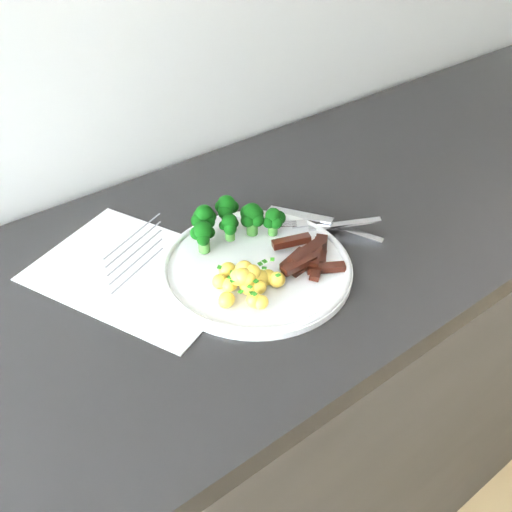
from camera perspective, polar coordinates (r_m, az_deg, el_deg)
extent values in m
cube|color=black|center=(1.31, 1.56, -14.47)|extent=(2.49, 0.62, 0.93)
cube|color=white|center=(0.92, -11.51, -1.48)|extent=(0.33, 0.38, 0.00)
cube|color=slate|center=(1.00, -12.04, 2.02)|extent=(0.14, 0.06, 0.00)
cube|color=slate|center=(0.98, -11.92, 1.23)|extent=(0.13, 0.06, 0.00)
cube|color=slate|center=(0.96, -11.80, 0.41)|extent=(0.13, 0.06, 0.00)
cube|color=slate|center=(0.94, -11.67, -0.45)|extent=(0.12, 0.06, 0.00)
cube|color=slate|center=(0.92, -11.53, -1.34)|extent=(0.12, 0.05, 0.00)
cylinder|color=white|center=(0.90, 0.00, -1.22)|extent=(0.30, 0.30, 0.01)
torus|color=white|center=(0.90, 0.00, -0.91)|extent=(0.30, 0.30, 0.01)
cylinder|color=#306021|center=(0.93, -2.58, 2.21)|extent=(0.02, 0.02, 0.02)
sphere|color=black|center=(0.93, -2.21, 3.26)|extent=(0.02, 0.02, 0.02)
sphere|color=black|center=(0.92, -3.21, 3.03)|extent=(0.02, 0.02, 0.02)
sphere|color=black|center=(0.91, -2.57, 2.71)|extent=(0.02, 0.02, 0.02)
sphere|color=black|center=(0.91, -2.63, 3.44)|extent=(0.03, 0.03, 0.03)
cylinder|color=#306021|center=(0.96, -0.38, 2.88)|extent=(0.02, 0.02, 0.03)
sphere|color=black|center=(0.95, 0.04, 4.22)|extent=(0.02, 0.02, 0.02)
sphere|color=black|center=(0.95, -0.76, 4.28)|extent=(0.03, 0.03, 0.03)
sphere|color=black|center=(0.94, -0.84, 3.54)|extent=(0.02, 0.02, 0.02)
sphere|color=black|center=(0.94, 0.13, 3.58)|extent=(0.02, 0.02, 0.02)
sphere|color=black|center=(0.94, -0.39, 4.35)|extent=(0.03, 0.03, 0.03)
cylinder|color=#306021|center=(0.92, -5.15, 1.12)|extent=(0.02, 0.02, 0.03)
sphere|color=black|center=(0.92, -4.65, 2.33)|extent=(0.02, 0.02, 0.02)
sphere|color=black|center=(0.91, -5.84, 2.27)|extent=(0.02, 0.02, 0.02)
sphere|color=black|center=(0.90, -5.23, 1.63)|extent=(0.02, 0.02, 0.02)
sphere|color=black|center=(0.90, -5.25, 2.56)|extent=(0.03, 0.03, 0.03)
cylinder|color=#306021|center=(0.96, -2.89, 3.75)|extent=(0.02, 0.02, 0.02)
sphere|color=black|center=(0.96, -2.33, 4.89)|extent=(0.02, 0.02, 0.02)
sphere|color=black|center=(0.96, -3.47, 4.89)|extent=(0.02, 0.02, 0.02)
sphere|color=black|center=(0.94, -3.05, 4.35)|extent=(0.02, 0.02, 0.02)
sphere|color=black|center=(0.95, -2.94, 5.16)|extent=(0.03, 0.03, 0.03)
cylinder|color=#306021|center=(0.94, -5.03, 2.74)|extent=(0.02, 0.02, 0.03)
sphere|color=black|center=(0.93, -4.51, 3.90)|extent=(0.02, 0.02, 0.02)
sphere|color=black|center=(0.94, -5.58, 3.96)|extent=(0.02, 0.02, 0.02)
sphere|color=black|center=(0.92, -5.73, 3.50)|extent=(0.02, 0.02, 0.02)
sphere|color=black|center=(0.92, -4.68, 3.36)|extent=(0.02, 0.02, 0.02)
sphere|color=black|center=(0.92, -5.13, 4.17)|extent=(0.03, 0.03, 0.03)
cylinder|color=#306021|center=(0.96, 1.67, 2.75)|extent=(0.02, 0.02, 0.02)
sphere|color=black|center=(0.95, 2.25, 3.79)|extent=(0.02, 0.02, 0.02)
sphere|color=black|center=(0.95, 1.46, 3.90)|extent=(0.02, 0.02, 0.02)
sphere|color=black|center=(0.94, 1.27, 3.34)|extent=(0.02, 0.02, 0.02)
sphere|color=black|center=(0.94, 2.00, 3.29)|extent=(0.02, 0.02, 0.02)
sphere|color=black|center=(0.94, 1.70, 4.00)|extent=(0.03, 0.03, 0.03)
ellipsoid|color=yellow|center=(0.85, -0.77, -2.83)|extent=(0.03, 0.03, 0.02)
ellipsoid|color=yellow|center=(0.85, 0.37, -2.26)|extent=(0.03, 0.03, 0.03)
ellipsoid|color=yellow|center=(0.84, 0.29, -3.09)|extent=(0.02, 0.02, 0.02)
ellipsoid|color=yellow|center=(0.82, -0.21, -4.37)|extent=(0.02, 0.02, 0.02)
ellipsoid|color=yellow|center=(0.82, -2.93, -4.35)|extent=(0.03, 0.02, 0.02)
ellipsoid|color=yellow|center=(0.86, -3.62, -2.53)|extent=(0.02, 0.02, 0.02)
ellipsoid|color=yellow|center=(0.84, -0.68, -3.10)|extent=(0.03, 0.02, 0.02)
ellipsoid|color=yellow|center=(0.86, 2.08, -2.34)|extent=(0.03, 0.02, 0.02)
ellipsoid|color=yellow|center=(0.85, -0.08, -3.06)|extent=(0.02, 0.02, 0.02)
ellipsoid|color=yellow|center=(0.85, -1.19, -1.33)|extent=(0.03, 0.03, 0.03)
ellipsoid|color=yellow|center=(0.83, -0.77, -2.22)|extent=(0.02, 0.02, 0.02)
ellipsoid|color=yellow|center=(0.84, -1.33, -2.03)|extent=(0.03, 0.03, 0.03)
ellipsoid|color=yellow|center=(0.84, -1.85, -1.92)|extent=(0.02, 0.02, 0.02)
ellipsoid|color=yellow|center=(0.82, 0.50, -4.57)|extent=(0.02, 0.02, 0.02)
ellipsoid|color=yellow|center=(0.85, -2.59, -2.85)|extent=(0.02, 0.02, 0.02)
ellipsoid|color=yellow|center=(0.84, -0.41, -1.66)|extent=(0.03, 0.02, 0.02)
ellipsoid|color=yellow|center=(0.87, -2.82, -1.45)|extent=(0.03, 0.02, 0.03)
ellipsoid|color=yellow|center=(0.84, -1.72, -2.14)|extent=(0.03, 0.03, 0.02)
ellipsoid|color=yellow|center=(0.86, 1.11, -2.10)|extent=(0.03, 0.03, 0.02)
cube|color=#1B5C0E|center=(0.83, -2.59, -2.12)|extent=(0.01, 0.01, 0.00)
cube|color=#1B5C0E|center=(0.83, 2.18, -1.91)|extent=(0.01, 0.01, 0.00)
cube|color=#1B5C0E|center=(0.84, -2.33, -1.61)|extent=(0.01, 0.01, 0.00)
cube|color=#1B5C0E|center=(0.85, 1.63, -0.34)|extent=(0.01, 0.01, 0.00)
cube|color=#1B5C0E|center=(0.84, -3.62, -1.12)|extent=(0.01, 0.01, 0.00)
cube|color=#1B5C0E|center=(0.83, -0.01, -2.51)|extent=(0.01, 0.01, 0.00)
cube|color=#1B5C0E|center=(0.81, -0.42, -3.68)|extent=(0.01, 0.01, 0.00)
cube|color=#1B5C0E|center=(0.85, 0.86, -0.52)|extent=(0.01, 0.01, 0.00)
cube|color=#1B5C0E|center=(0.81, -0.63, -3.06)|extent=(0.01, 0.01, 0.00)
cube|color=#1B5C0E|center=(0.81, -1.52, -3.52)|extent=(0.01, 0.01, 0.00)
cube|color=#1B5C0E|center=(0.83, -2.33, -2.47)|extent=(0.01, 0.01, 0.00)
cube|color=#1B5C0E|center=(0.86, 0.42, -0.78)|extent=(0.01, 0.01, 0.00)
cube|color=#1B5C0E|center=(0.80, -0.17, -3.76)|extent=(0.01, 0.01, 0.00)
cube|color=#1B5C0E|center=(0.84, 0.82, -1.18)|extent=(0.01, 0.01, 0.00)
cube|color=black|center=(0.90, 3.84, -0.40)|extent=(0.06, 0.03, 0.01)
cube|color=black|center=(0.93, 6.40, 0.60)|extent=(0.07, 0.06, 0.01)
cube|color=black|center=(0.89, 6.91, -1.17)|extent=(0.06, 0.04, 0.01)
cube|color=black|center=(0.90, 6.16, -0.90)|extent=(0.07, 0.06, 0.01)
cube|color=black|center=(0.90, 5.18, -0.70)|extent=(0.08, 0.03, 0.01)
cube|color=black|center=(0.90, 4.97, 0.39)|extent=(0.07, 0.03, 0.02)
cube|color=black|center=(0.91, 5.98, 0.32)|extent=(0.06, 0.05, 0.02)
cube|color=black|center=(0.92, 3.51, 1.46)|extent=(0.06, 0.04, 0.02)
cube|color=black|center=(0.87, 4.29, -0.83)|extent=(0.06, 0.02, 0.01)
cube|color=silver|center=(0.99, 8.74, 3.14)|extent=(0.11, 0.08, 0.02)
cube|color=silver|center=(0.97, 4.31, 3.19)|extent=(0.03, 0.03, 0.01)
cylinder|color=silver|center=(0.97, 2.77, 3.42)|extent=(0.04, 0.03, 0.00)
cylinder|color=silver|center=(0.97, 2.80, 3.27)|extent=(0.04, 0.03, 0.00)
cylinder|color=silver|center=(0.97, 2.83, 3.11)|extent=(0.04, 0.03, 0.00)
cylinder|color=silver|center=(0.96, 2.85, 2.95)|extent=(0.04, 0.03, 0.00)
cube|color=silver|center=(1.00, 4.39, 4.10)|extent=(0.07, 0.11, 0.01)
cube|color=silver|center=(0.99, 9.67, 2.19)|extent=(0.06, 0.09, 0.02)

